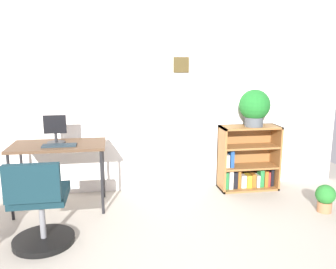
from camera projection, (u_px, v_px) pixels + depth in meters
The scene contains 8 objects.
wall_back at pixel (135, 85), 4.01m from camera, with size 5.20×0.12×2.56m.
desk at pixel (59, 150), 3.56m from camera, with size 0.96×0.53×0.71m.
monitor at pixel (55, 130), 3.55m from camera, with size 0.23×0.19×0.30m.
keyboard at pixel (59, 145), 3.45m from camera, with size 0.34×0.13×0.02m, color #1D2A32.
office_chair at pixel (40, 209), 2.84m from camera, with size 0.52×0.55×0.78m.
bookshelf_low at pixel (247, 161), 4.22m from camera, with size 0.72×0.30×0.79m.
potted_plant_on_shelf at pixel (255, 107), 4.04m from camera, with size 0.37×0.37×0.44m.
potted_plant_floor at pixel (325, 197), 3.55m from camera, with size 0.20×0.20×0.29m.
Camera 1 is at (-0.26, -1.90, 1.52)m, focal length 36.49 mm.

